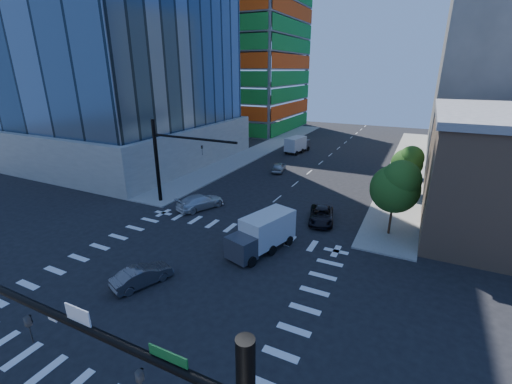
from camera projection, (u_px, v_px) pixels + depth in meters
The scene contains 14 objects.
ground at pixel (178, 280), 24.08m from camera, with size 160.00×160.00×0.00m, color black.
road_markings at pixel (178, 280), 24.08m from camera, with size 20.00×20.00×0.01m, color silver.
sidewalk_ne at pixel (407, 165), 52.71m from camera, with size 5.00×60.00×0.15m, color gray.
sidewalk_nw at pixel (261, 150), 63.05m from camera, with size 5.00×60.00×0.15m, color gray.
construction_building at pixel (244, 21), 79.49m from camera, with size 25.16×34.50×70.60m.
signal_mast_nw at pixel (167, 155), 36.09m from camera, with size 10.20×0.40×9.00m.
tree_south at pixel (397, 186), 29.03m from camera, with size 4.16×4.16×6.82m.
tree_north at pixel (408, 162), 39.29m from camera, with size 3.54×3.52×5.78m.
car_nb_far at pixel (321, 215), 33.20m from camera, with size 2.23×4.84×1.35m, color black.
car_sb_near at pixel (200, 202), 36.37m from camera, with size 2.13×5.24×1.52m, color silver.
car_sb_mid at pixel (279, 167), 49.63m from camera, with size 1.61×3.99×1.36m, color #A7ABAF.
car_sb_cross at pixel (142, 276), 23.43m from camera, with size 1.45×4.15×1.37m, color #45454A.
box_truck_near at pixel (260, 237), 27.50m from camera, with size 3.96×6.13×2.98m.
box_truck_far at pixel (298, 145), 61.15m from camera, with size 3.14×5.68×2.82m.
Camera 1 is at (13.97, -16.06, 13.99)m, focal length 24.00 mm.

